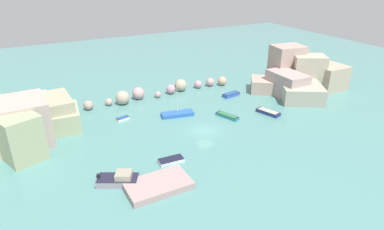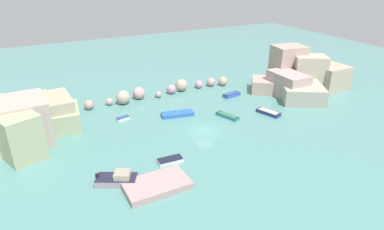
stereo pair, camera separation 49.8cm
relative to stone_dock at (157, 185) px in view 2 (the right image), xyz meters
The scene contains 12 objects.
cove_water 16.41m from the stone_dock, 39.99° to the left, with size 160.00×160.00×0.00m, color slate.
cliff_headland_left 25.58m from the stone_dock, 121.21° to the left, with size 20.64×24.01×6.90m.
cliff_headland_right 44.46m from the stone_dock, 24.35° to the left, with size 22.24×19.75×8.89m.
rock_breakwater 30.35m from the stone_dock, 69.38° to the left, with size 34.98×4.01×2.70m.
stone_dock is the anchor object (origin of this frame).
moored_boat_0 32.99m from the stone_dock, 40.66° to the left, with size 3.86×2.03×0.67m.
moored_boat_1 21.11m from the stone_dock, 58.13° to the left, with size 6.02×3.05×5.55m.
moored_boat_2 20.88m from the stone_dock, 84.64° to the left, with size 2.42×1.54×0.51m.
moored_boat_3 28.29m from the stone_dock, 22.89° to the left, with size 2.83×4.64×0.62m.
moored_boat_4 5.92m from the stone_dock, 50.29° to the left, with size 3.54×1.74×0.53m.
moored_boat_5 4.98m from the stone_dock, 142.06° to the left, with size 5.51×4.40×1.66m.
moored_boat_6 22.82m from the stone_dock, 35.22° to the left, with size 2.65×4.55×0.55m.
Camera 2 is at (-23.93, -41.95, 24.95)m, focal length 31.13 mm.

